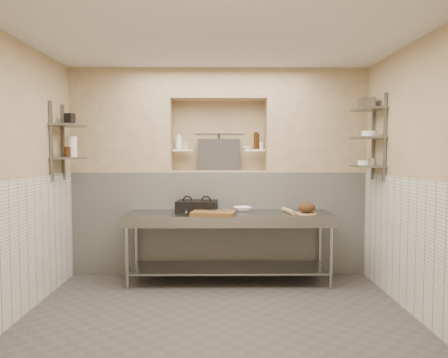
{
  "coord_description": "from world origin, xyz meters",
  "views": [
    {
      "loc": [
        0.02,
        -4.33,
        1.66
      ],
      "look_at": [
        0.06,
        0.9,
        1.35
      ],
      "focal_mm": 35.0,
      "sensor_mm": 36.0,
      "label": 1
    }
  ],
  "objects_px": {
    "bread_loaf": "(306,207)",
    "bottle_soap": "(179,141)",
    "prep_table": "(229,233)",
    "jug_left": "(72,147)",
    "bowl_alcove": "(247,148)",
    "panini_press": "(197,206)",
    "cutting_board": "(214,213)",
    "mixing_bowl": "(242,209)",
    "rolling_pin": "(288,211)"
  },
  "relations": [
    {
      "from": "rolling_pin",
      "to": "jug_left",
      "type": "relative_size",
      "value": 1.45
    },
    {
      "from": "panini_press",
      "to": "bottle_soap",
      "type": "relative_size",
      "value": 2.24
    },
    {
      "from": "bottle_soap",
      "to": "panini_press",
      "type": "bearing_deg",
      "value": -57.58
    },
    {
      "from": "prep_table",
      "to": "bottle_soap",
      "type": "height_order",
      "value": "bottle_soap"
    },
    {
      "from": "bottle_soap",
      "to": "jug_left",
      "type": "xyz_separation_m",
      "value": [
        -1.29,
        -0.59,
        -0.09
      ]
    },
    {
      "from": "cutting_board",
      "to": "bread_loaf",
      "type": "distance_m",
      "value": 1.17
    },
    {
      "from": "cutting_board",
      "to": "jug_left",
      "type": "height_order",
      "value": "jug_left"
    },
    {
      "from": "bottle_soap",
      "to": "jug_left",
      "type": "relative_size",
      "value": 0.95
    },
    {
      "from": "bread_loaf",
      "to": "bowl_alcove",
      "type": "xyz_separation_m",
      "value": [
        -0.71,
        0.64,
        0.75
      ]
    },
    {
      "from": "cutting_board",
      "to": "mixing_bowl",
      "type": "distance_m",
      "value": 0.52
    },
    {
      "from": "bread_loaf",
      "to": "jug_left",
      "type": "distance_m",
      "value": 3.03
    },
    {
      "from": "panini_press",
      "to": "bottle_soap",
      "type": "bearing_deg",
      "value": 127.35
    },
    {
      "from": "mixing_bowl",
      "to": "rolling_pin",
      "type": "height_order",
      "value": "mixing_bowl"
    },
    {
      "from": "prep_table",
      "to": "bottle_soap",
      "type": "distance_m",
      "value": 1.49
    },
    {
      "from": "jug_left",
      "to": "bowl_alcove",
      "type": "bearing_deg",
      "value": 14.26
    },
    {
      "from": "jug_left",
      "to": "cutting_board",
      "type": "bearing_deg",
      "value": -5.22
    },
    {
      "from": "cutting_board",
      "to": "bread_loaf",
      "type": "xyz_separation_m",
      "value": [
        1.16,
        0.08,
        0.06
      ]
    },
    {
      "from": "prep_table",
      "to": "bread_loaf",
      "type": "distance_m",
      "value": 1.03
    },
    {
      "from": "bowl_alcove",
      "to": "cutting_board",
      "type": "bearing_deg",
      "value": -121.96
    },
    {
      "from": "prep_table",
      "to": "bowl_alcove",
      "type": "distance_m",
      "value": 1.25
    },
    {
      "from": "mixing_bowl",
      "to": "bowl_alcove",
      "type": "relative_size",
      "value": 1.78
    },
    {
      "from": "cutting_board",
      "to": "prep_table",
      "type": "bearing_deg",
      "value": 44.02
    },
    {
      "from": "rolling_pin",
      "to": "cutting_board",
      "type": "bearing_deg",
      "value": -169.04
    },
    {
      "from": "prep_table",
      "to": "cutting_board",
      "type": "height_order",
      "value": "cutting_board"
    },
    {
      "from": "cutting_board",
      "to": "mixing_bowl",
      "type": "xyz_separation_m",
      "value": [
        0.37,
        0.37,
        0.01
      ]
    },
    {
      "from": "bottle_soap",
      "to": "bread_loaf",
      "type": "bearing_deg",
      "value": -22.11
    },
    {
      "from": "mixing_bowl",
      "to": "cutting_board",
      "type": "bearing_deg",
      "value": -135.72
    },
    {
      "from": "panini_press",
      "to": "bottle_soap",
      "type": "height_order",
      "value": "bottle_soap"
    },
    {
      "from": "prep_table",
      "to": "cutting_board",
      "type": "xyz_separation_m",
      "value": [
        -0.19,
        -0.19,
        0.28
      ]
    },
    {
      "from": "prep_table",
      "to": "cutting_board",
      "type": "bearing_deg",
      "value": -135.98
    },
    {
      "from": "panini_press",
      "to": "cutting_board",
      "type": "xyz_separation_m",
      "value": [
        0.22,
        -0.33,
        -0.05
      ]
    },
    {
      "from": "bottle_soap",
      "to": "bowl_alcove",
      "type": "bearing_deg",
      "value": -1.62
    },
    {
      "from": "bread_loaf",
      "to": "cutting_board",
      "type": "bearing_deg",
      "value": -175.84
    },
    {
      "from": "cutting_board",
      "to": "bread_loaf",
      "type": "relative_size",
      "value": 2.36
    },
    {
      "from": "prep_table",
      "to": "bread_loaf",
      "type": "xyz_separation_m",
      "value": [
        0.97,
        -0.1,
        0.34
      ]
    },
    {
      "from": "panini_press",
      "to": "bread_loaf",
      "type": "relative_size",
      "value": 2.47
    },
    {
      "from": "rolling_pin",
      "to": "bread_loaf",
      "type": "xyz_separation_m",
      "value": [
        0.21,
        -0.1,
        0.05
      ]
    },
    {
      "from": "bread_loaf",
      "to": "jug_left",
      "type": "bearing_deg",
      "value": 178.48
    },
    {
      "from": "prep_table",
      "to": "rolling_pin",
      "type": "distance_m",
      "value": 0.81
    },
    {
      "from": "panini_press",
      "to": "bread_loaf",
      "type": "distance_m",
      "value": 1.41
    },
    {
      "from": "panini_press",
      "to": "cutting_board",
      "type": "bearing_deg",
      "value": -51.26
    },
    {
      "from": "bread_loaf",
      "to": "bottle_soap",
      "type": "distance_m",
      "value": 1.98
    },
    {
      "from": "bread_loaf",
      "to": "bowl_alcove",
      "type": "bearing_deg",
      "value": 137.59
    },
    {
      "from": "mixing_bowl",
      "to": "bread_loaf",
      "type": "height_order",
      "value": "bread_loaf"
    },
    {
      "from": "bottle_soap",
      "to": "bowl_alcove",
      "type": "distance_m",
      "value": 0.95
    },
    {
      "from": "panini_press",
      "to": "cutting_board",
      "type": "distance_m",
      "value": 0.4
    },
    {
      "from": "bread_loaf",
      "to": "bottle_soap",
      "type": "height_order",
      "value": "bottle_soap"
    },
    {
      "from": "prep_table",
      "to": "jug_left",
      "type": "relative_size",
      "value": 10.16
    },
    {
      "from": "panini_press",
      "to": "bottle_soap",
      "type": "xyz_separation_m",
      "value": [
        -0.27,
        0.42,
        0.86
      ]
    },
    {
      "from": "cutting_board",
      "to": "mixing_bowl",
      "type": "height_order",
      "value": "mixing_bowl"
    }
  ]
}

